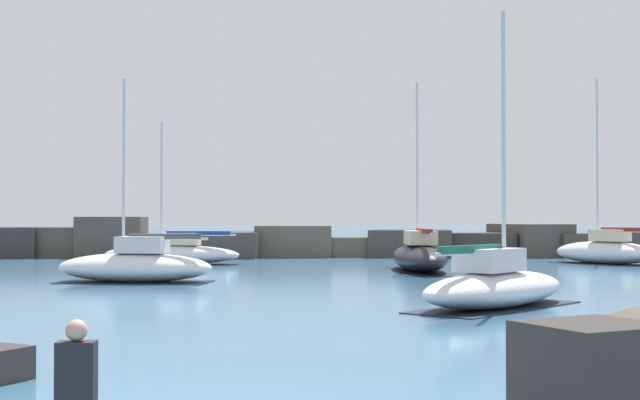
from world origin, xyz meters
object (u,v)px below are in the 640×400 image
sailboat_moored_6 (419,256)px  person_on_rocks (76,394)px  sailboat_moored_2 (135,265)px  sailboat_moored_7 (172,253)px  sailboat_moored_4 (495,286)px  sailboat_moored_3 (606,251)px

sailboat_moored_6 → person_on_rocks: size_ratio=5.76×
sailboat_moored_2 → sailboat_moored_7: (-0.38, 13.40, -0.05)m
sailboat_moored_2 → sailboat_moored_7: 13.40m
sailboat_moored_4 → sailboat_moored_3: bearing=63.7°
sailboat_moored_4 → sailboat_moored_6: 16.80m
sailboat_moored_2 → sailboat_moored_4: (11.73, -10.10, -0.05)m
sailboat_moored_3 → sailboat_moored_7: (-23.40, 0.59, -0.11)m
sailboat_moored_7 → sailboat_moored_2: bearing=-88.4°
sailboat_moored_2 → person_on_rocks: 26.66m
sailboat_moored_6 → sailboat_moored_7: (-12.41, 6.70, -0.11)m
sailboat_moored_6 → sailboat_moored_7: bearing=151.6°
sailboat_moored_4 → sailboat_moored_6: bearing=89.0°
sailboat_moored_4 → sailboat_moored_7: 26.43m
person_on_rocks → sailboat_moored_2: bearing=98.7°
sailboat_moored_2 → sailboat_moored_6: 13.77m
sailboat_moored_6 → sailboat_moored_3: bearing=29.1°
sailboat_moored_4 → sailboat_moored_2: bearing=139.3°
sailboat_moored_2 → sailboat_moored_6: size_ratio=0.88×
sailboat_moored_3 → sailboat_moored_4: size_ratio=1.20×
sailboat_moored_4 → sailboat_moored_7: size_ratio=1.08×
sailboat_moored_4 → sailboat_moored_7: (-12.10, 23.50, 0.00)m
sailboat_moored_7 → person_on_rocks: size_ratio=4.99×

